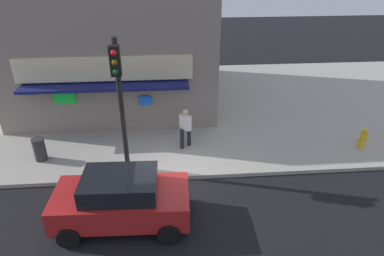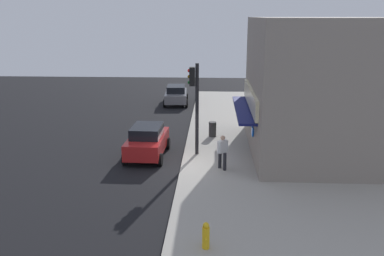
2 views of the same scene
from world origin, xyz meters
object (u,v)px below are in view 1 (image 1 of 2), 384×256
(parked_car_red, at_px, (122,199))
(pedestrian, at_px, (186,127))
(fire_hydrant, at_px, (363,138))
(trash_can, at_px, (40,149))
(traffic_light, at_px, (119,91))

(parked_car_red, bearing_deg, pedestrian, 61.65)
(pedestrian, distance_m, parked_car_red, 4.48)
(fire_hydrant, bearing_deg, trash_can, 179.28)
(fire_hydrant, height_order, parked_car_red, parked_car_red)
(fire_hydrant, xyz_separation_m, trash_can, (-12.64, 0.16, 0.02))
(fire_hydrant, height_order, trash_can, trash_can)
(trash_can, distance_m, pedestrian, 5.61)
(pedestrian, bearing_deg, fire_hydrant, -5.25)
(traffic_light, distance_m, parked_car_red, 3.47)
(trash_can, distance_m, parked_car_red, 4.87)
(trash_can, bearing_deg, parked_car_red, -45.03)
(fire_hydrant, relative_size, trash_can, 0.98)
(traffic_light, distance_m, fire_hydrant, 9.70)
(traffic_light, height_order, parked_car_red, traffic_light)
(fire_hydrant, bearing_deg, pedestrian, 174.75)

